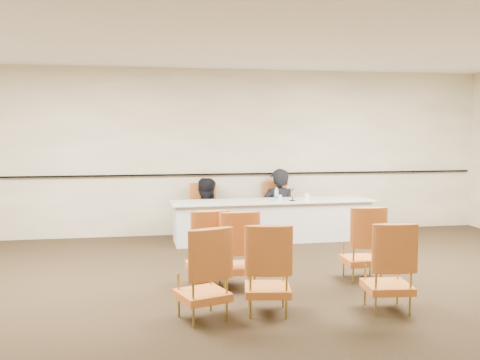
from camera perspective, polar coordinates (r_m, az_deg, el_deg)
name	(u,v)px	position (r m, az deg, el deg)	size (l,w,h in m)	color
floor	(274,300)	(6.12, 3.62, -12.65)	(10.00, 10.00, 0.00)	black
ceiling	(275,26)	(5.93, 3.79, 16.12)	(10.00, 10.00, 0.00)	white
wall_back	(222,152)	(9.77, -1.88, 2.99)	(10.00, 0.04, 3.00)	#B9AD91
wall_rail	(223,174)	(9.75, -1.84, 0.63)	(9.80, 0.04, 0.03)	black
panel_table	(273,220)	(9.24, 3.49, -4.33)	(3.48, 0.81, 0.70)	silver
panelist_main	(278,217)	(9.81, 4.10, -3.92)	(0.64, 0.42, 1.76)	black
panelist_main_chair	(278,208)	(9.79, 4.10, -3.04)	(0.50, 0.50, 0.95)	#B45320
panelist_second	(205,224)	(9.56, -3.79, -4.66)	(0.79, 0.62, 1.63)	black
panelist_second_chair	(205,211)	(9.52, -3.80, -3.28)	(0.50, 0.50, 0.95)	#B45320
papers	(299,200)	(9.22, 6.35, -2.17)	(0.30, 0.22, 0.00)	silver
microphone	(293,194)	(9.11, 5.63, -1.48)	(0.09, 0.18, 0.25)	black
water_bottle	(276,194)	(9.16, 3.91, -1.49)	(0.07, 0.07, 0.23)	teal
drinking_glass	(280,198)	(9.16, 4.28, -1.90)	(0.06, 0.06, 0.10)	white
coffee_cup	(307,197)	(9.19, 7.13, -1.83)	(0.08, 0.08, 0.12)	white
aud_chair_front_left	(207,248)	(6.52, -3.54, -7.21)	(0.50, 0.50, 0.95)	#B45320
aud_chair_front_mid	(237,249)	(6.43, -0.34, -7.38)	(0.50, 0.50, 0.95)	#B45320
aud_chair_front_right	(362,243)	(6.97, 12.93, -6.53)	(0.50, 0.50, 0.95)	#B45320
aud_chair_back_left	(202,273)	(5.40, -4.05, -9.84)	(0.50, 0.50, 0.95)	#B45320
aud_chair_back_mid	(267,268)	(5.58, 2.95, -9.35)	(0.50, 0.50, 0.95)	#B45320
aud_chair_back_right	(388,266)	(5.87, 15.47, -8.79)	(0.50, 0.50, 0.95)	#B45320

